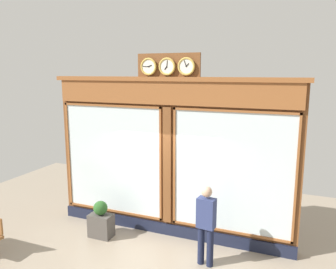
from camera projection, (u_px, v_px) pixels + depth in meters
The scene contains 4 objects.
shop_facade at pixel (170, 157), 7.98m from camera, with size 6.04×0.42×4.32m.
pedestrian at pixel (206, 222), 6.75m from camera, with size 0.38×0.26×1.69m.
planter_box at pixel (101, 226), 8.05m from camera, with size 0.56×0.36×0.56m, color #4C4742.
planter_shrub at pixel (100, 208), 7.97m from camera, with size 0.34×0.34×0.34m, color #285623.
Camera 1 is at (-2.88, 7.06, 3.92)m, focal length 35.87 mm.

